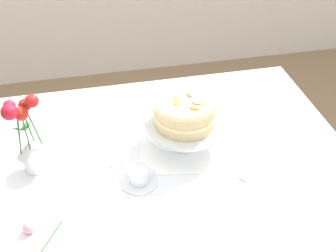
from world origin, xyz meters
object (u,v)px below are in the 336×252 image
object	(u,v)px
flower_vase	(28,139)
teacup	(139,177)
fallen_rose	(30,228)
cake_stand	(185,127)
dining_table	(158,178)
layer_cake	(185,111)

from	to	relation	value
flower_vase	teacup	distance (m)	0.38
flower_vase	fallen_rose	bearing A→B (deg)	-90.94
cake_stand	flower_vase	xyz separation A→B (m)	(-0.53, -0.02, 0.05)
dining_table	flower_vase	world-z (taller)	flower_vase
cake_stand	flower_vase	world-z (taller)	flower_vase
teacup	dining_table	bearing A→B (deg)	49.60
layer_cake	teacup	size ratio (longest dim) A/B	1.84
flower_vase	fallen_rose	world-z (taller)	flower_vase
layer_cake	fallen_rose	xyz separation A→B (m)	(-0.54, -0.29, -0.14)
dining_table	layer_cake	world-z (taller)	layer_cake
cake_stand	flower_vase	distance (m)	0.54
fallen_rose	teacup	bearing A→B (deg)	20.89
cake_stand	fallen_rose	xyz separation A→B (m)	(-0.54, -0.29, -0.07)
teacup	cake_stand	bearing A→B (deg)	39.54
cake_stand	layer_cake	xyz separation A→B (m)	(0.00, -0.00, 0.07)
cake_stand	fallen_rose	distance (m)	0.62
dining_table	fallen_rose	bearing A→B (deg)	-152.04
dining_table	teacup	xyz separation A→B (m)	(-0.08, -0.09, 0.12)
flower_vase	teacup	size ratio (longest dim) A/B	2.46
dining_table	cake_stand	world-z (taller)	cake_stand
teacup	fallen_rose	bearing A→B (deg)	-159.11
dining_table	fallen_rose	world-z (taller)	fallen_rose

